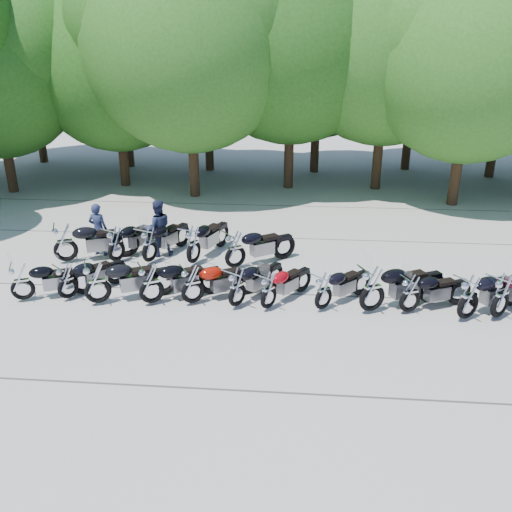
# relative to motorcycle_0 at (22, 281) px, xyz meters

# --- Properties ---
(ground) EXTENTS (90.00, 90.00, 0.00)m
(ground) POSITION_rel_motorcycle_0_xyz_m (6.12, -0.44, -0.60)
(ground) COLOR #9F998F
(ground) RESTS_ON ground
(tree_2) EXTENTS (7.31, 7.31, 8.97)m
(tree_2) POSITION_rel_motorcycle_0_xyz_m (-1.14, 12.40, 4.71)
(tree_2) COLOR #3A2614
(tree_2) RESTS_ON ground
(tree_3) EXTENTS (8.70, 8.70, 10.67)m
(tree_3) POSITION_rel_motorcycle_0_xyz_m (2.55, 10.80, 5.72)
(tree_3) COLOR #3A2614
(tree_3) RESTS_ON ground
(tree_4) EXTENTS (9.13, 9.13, 11.20)m
(tree_4) POSITION_rel_motorcycle_0_xyz_m (6.66, 12.65, 6.03)
(tree_4) COLOR #3A2614
(tree_4) RESTS_ON ground
(tree_5) EXTENTS (9.04, 9.04, 11.10)m
(tree_5) POSITION_rel_motorcycle_0_xyz_m (10.73, 12.76, 5.97)
(tree_5) COLOR #3A2614
(tree_5) RESTS_ON ground
(tree_6) EXTENTS (8.00, 8.00, 9.82)m
(tree_6) POSITION_rel_motorcycle_0_xyz_m (13.67, 10.37, 5.21)
(tree_6) COLOR #3A2614
(tree_6) RESTS_ON ground
(tree_9) EXTENTS (7.59, 7.59, 9.32)m
(tree_9) POSITION_rel_motorcycle_0_xyz_m (-7.41, 17.14, 4.92)
(tree_9) COLOR #3A2614
(tree_9) RESTS_ON ground
(tree_10) EXTENTS (7.78, 7.78, 9.55)m
(tree_10) POSITION_rel_motorcycle_0_xyz_m (-2.17, 16.53, 5.05)
(tree_10) COLOR #3A2614
(tree_10) RESTS_ON ground
(tree_11) EXTENTS (7.56, 7.56, 9.28)m
(tree_11) POSITION_rel_motorcycle_0_xyz_m (2.36, 15.98, 4.89)
(tree_11) COLOR #3A2614
(tree_11) RESTS_ON ground
(tree_12) EXTENTS (7.88, 7.88, 9.67)m
(tree_12) POSITION_rel_motorcycle_0_xyz_m (7.92, 16.02, 5.12)
(tree_12) COLOR #3A2614
(tree_12) RESTS_ON ground
(tree_13) EXTENTS (8.31, 8.31, 10.20)m
(tree_13) POSITION_rel_motorcycle_0_xyz_m (12.81, 17.03, 5.44)
(tree_13) COLOR #3A2614
(tree_13) RESTS_ON ground
(tree_14) EXTENTS (8.02, 8.02, 9.84)m
(tree_14) POSITION_rel_motorcycle_0_xyz_m (16.80, 15.65, 5.23)
(tree_14) COLOR #3A2614
(tree_14) RESTS_ON ground
(motorcycle_0) EXTENTS (2.22, 1.42, 1.20)m
(motorcycle_0) POSITION_rel_motorcycle_0_xyz_m (0.00, 0.00, 0.00)
(motorcycle_0) COLOR black
(motorcycle_0) RESTS_ON ground
(motorcycle_1) EXTENTS (1.81, 1.98, 1.16)m
(motorcycle_1) POSITION_rel_motorcycle_0_xyz_m (1.15, 0.21, -0.02)
(motorcycle_1) COLOR black
(motorcycle_1) RESTS_ON ground
(motorcycle_2) EXTENTS (2.48, 1.70, 1.36)m
(motorcycle_2) POSITION_rel_motorcycle_0_xyz_m (2.06, -0.03, 0.08)
(motorcycle_2) COLOR black
(motorcycle_2) RESTS_ON ground
(motorcycle_3) EXTENTS (2.36, 1.77, 1.31)m
(motorcycle_3) POSITION_rel_motorcycle_0_xyz_m (3.46, 0.09, 0.05)
(motorcycle_3) COLOR black
(motorcycle_3) RESTS_ON ground
(motorcycle_4) EXTENTS (2.25, 1.70, 1.25)m
(motorcycle_4) POSITION_rel_motorcycle_0_xyz_m (4.53, 0.20, 0.02)
(motorcycle_4) COLOR #9A1105
(motorcycle_4) RESTS_ON ground
(motorcycle_5) EXTENTS (1.78, 2.19, 1.24)m
(motorcycle_5) POSITION_rel_motorcycle_0_xyz_m (5.71, 0.13, 0.02)
(motorcycle_5) COLOR black
(motorcycle_5) RESTS_ON ground
(motorcycle_6) EXTENTS (1.71, 2.01, 1.15)m
(motorcycle_6) POSITION_rel_motorcycle_0_xyz_m (6.53, 0.09, -0.03)
(motorcycle_6) COLOR #9D050E
(motorcycle_6) RESTS_ON ground
(motorcycle_7) EXTENTS (1.91, 1.90, 1.17)m
(motorcycle_7) POSITION_rel_motorcycle_0_xyz_m (7.93, 0.16, -0.02)
(motorcycle_7) COLOR black
(motorcycle_7) RESTS_ON ground
(motorcycle_8) EXTENTS (2.61, 1.83, 1.43)m
(motorcycle_8) POSITION_rel_motorcycle_0_xyz_m (9.15, 0.12, 0.12)
(motorcycle_8) COLOR black
(motorcycle_8) RESTS_ON ground
(motorcycle_9) EXTENTS (2.19, 1.48, 1.20)m
(motorcycle_9) POSITION_rel_motorcycle_0_xyz_m (10.11, 0.18, -0.00)
(motorcycle_9) COLOR black
(motorcycle_9) RESTS_ON ground
(motorcycle_10) EXTENTS (2.39, 1.95, 1.36)m
(motorcycle_10) POSITION_rel_motorcycle_0_xyz_m (11.47, -0.08, 0.08)
(motorcycle_10) COLOR black
(motorcycle_10) RESTS_ON ground
(motorcycle_11) EXTENTS (2.29, 2.18, 1.37)m
(motorcycle_11) POSITION_rel_motorcycle_0_xyz_m (12.27, 0.06, 0.08)
(motorcycle_11) COLOR #330613
(motorcycle_11) RESTS_ON ground
(motorcycle_12) EXTENTS (2.65, 1.71, 1.44)m
(motorcycle_12) POSITION_rel_motorcycle_0_xyz_m (0.05, 2.68, 0.12)
(motorcycle_12) COLOR black
(motorcycle_12) RESTS_ON ground
(motorcycle_13) EXTENTS (1.71, 2.39, 1.32)m
(motorcycle_13) POSITION_rel_motorcycle_0_xyz_m (1.60, 2.86, 0.06)
(motorcycle_13) COLOR black
(motorcycle_13) RESTS_ON ground
(motorcycle_14) EXTENTS (1.59, 2.46, 1.34)m
(motorcycle_14) POSITION_rel_motorcycle_0_xyz_m (2.65, 2.90, 0.07)
(motorcycle_14) COLOR black
(motorcycle_14) RESTS_ON ground
(motorcycle_15) EXTENTS (1.57, 2.58, 1.40)m
(motorcycle_15) POSITION_rel_motorcycle_0_xyz_m (4.03, 2.91, 0.10)
(motorcycle_15) COLOR black
(motorcycle_15) RESTS_ON ground
(motorcycle_16) EXTENTS (2.41, 1.98, 1.37)m
(motorcycle_16) POSITION_rel_motorcycle_0_xyz_m (5.36, 2.65, 0.08)
(motorcycle_16) COLOR black
(motorcycle_16) RESTS_ON ground
(rider_0) EXTENTS (0.68, 0.50, 1.73)m
(rider_0) POSITION_rel_motorcycle_0_xyz_m (0.84, 3.49, 0.26)
(rider_0) COLOR #212946
(rider_0) RESTS_ON ground
(rider_1) EXTENTS (1.10, 1.00, 1.84)m
(rider_1) POSITION_rel_motorcycle_0_xyz_m (2.75, 3.62, 0.32)
(rider_1) COLOR #212945
(rider_1) RESTS_ON ground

